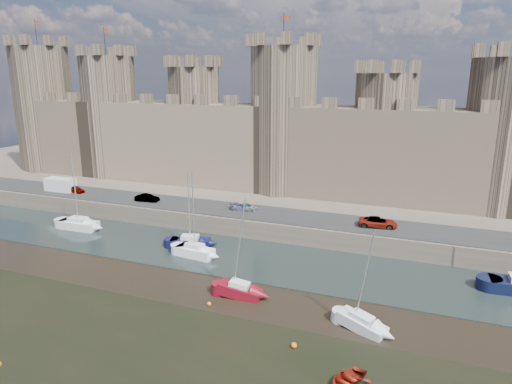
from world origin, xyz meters
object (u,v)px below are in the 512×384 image
car_2 (245,207)px  sailboat_1 (190,242)px  sailboat_4 (240,290)px  sailboat_5 (362,323)px  car_0 (75,189)px  van (60,185)px  sailboat_0 (79,224)px  sailboat_2 (195,251)px  car_3 (378,222)px  car_1 (147,198)px

car_2 → sailboat_1: (-3.48, -9.69, -2.28)m
sailboat_4 → sailboat_1: bearing=135.4°
sailboat_1 → sailboat_5: 25.98m
car_0 → sailboat_1: 27.81m
van → sailboat_0: sailboat_0 is taller
car_0 → sailboat_2: bearing=-101.9°
car_2 → car_3: car_3 is taller
sailboat_1 → car_0: bearing=142.9°
car_3 → sailboat_2: sailboat_2 is taller
van → sailboat_5: sailboat_5 is taller
sailboat_0 → sailboat_2: (20.23, -3.00, -0.00)m
sailboat_4 → sailboat_5: 12.31m
sailboat_1 → sailboat_2: 3.28m
car_1 → van: 17.03m
sailboat_4 → sailboat_2: bearing=138.2°
sailboat_4 → sailboat_5: bearing=-10.8°
van → sailboat_2: size_ratio=0.49×
car_0 → sailboat_1: size_ratio=0.35×
car_2 → sailboat_5: bearing=-146.0°
van → sailboat_1: sailboat_1 is taller
sailboat_2 → car_0: bearing=164.2°
car_1 → car_2: bearing=-93.4°
car_0 → sailboat_5: 53.62m
car_2 → van: size_ratio=0.76×
car_1 → sailboat_4: 29.76m
car_1 → car_2: 15.65m
car_2 → van: (-32.64, -0.82, 0.55)m
car_2 → car_1: bearing=85.2°
car_0 → van: bearing=102.7°
car_2 → van: bearing=82.6°
sailboat_1 → sailboat_2: sailboat_2 is taller
car_0 → sailboat_2: (28.25, -11.57, -2.27)m
sailboat_4 → sailboat_5: size_ratio=1.10×
car_2 → sailboat_1: bearing=151.5°
van → car_3: bearing=-1.1°
sailboat_2 → sailboat_5: (21.18, -9.08, -0.14)m
car_3 → sailboat_1: bearing=104.8°
car_3 → sailboat_2: (-19.99, -11.70, -2.35)m
sailboat_0 → sailboat_1: sailboat_0 is taller
sailboat_0 → sailboat_2: size_ratio=1.03×
car_0 → sailboat_2: sailboat_2 is taller
car_1 → sailboat_5: 40.82m
car_0 → sailboat_5: bearing=-102.3°
sailboat_0 → sailboat_1: bearing=-2.1°
car_2 → sailboat_0: 23.68m
van → sailboat_0: 14.12m
car_2 → van: van is taller
sailboat_2 → car_1: bearing=148.2°
car_1 → sailboat_2: 18.20m
car_0 → car_3: 48.24m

